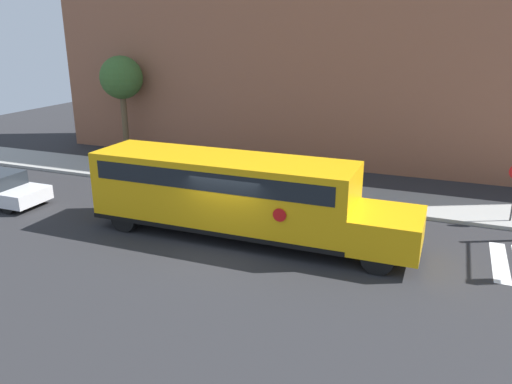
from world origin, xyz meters
TOP-DOWN VIEW (x-y plane):
  - ground_plane at (0.00, 0.00)m, footprint 60.00×60.00m
  - sidewalk_strip at (0.00, 6.50)m, footprint 44.00×3.00m
  - building_backdrop at (0.00, 13.00)m, footprint 32.00×4.00m
  - school_bus at (-0.20, 0.82)m, footprint 11.56×2.57m
  - tree_near_sidewalk at (-11.24, 9.85)m, footprint 2.44×2.44m

SIDE VIEW (x-z plane):
  - ground_plane at x=0.00m, z-range 0.00..0.00m
  - sidewalk_strip at x=0.00m, z-range 0.00..0.15m
  - school_bus at x=-0.20m, z-range 0.22..3.11m
  - tree_near_sidewalk at x=-11.24m, z-range 1.55..7.26m
  - building_backdrop at x=0.00m, z-range 0.00..13.76m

